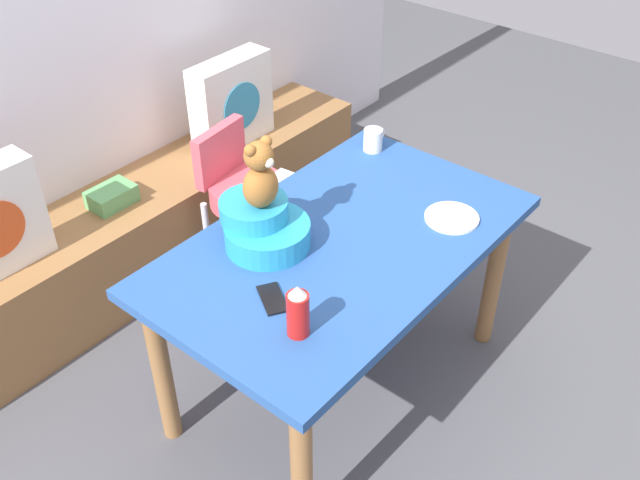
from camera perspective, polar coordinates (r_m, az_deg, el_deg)
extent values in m
plane|color=#4C4C51|center=(3.05, 1.47, -11.07)|extent=(8.00, 8.00, 0.00)
cube|color=olive|center=(3.55, -13.44, 0.82)|extent=(2.60, 0.44, 0.46)
cube|color=white|center=(3.62, -7.02, 10.76)|extent=(0.44, 0.14, 0.44)
cylinder|color=teal|center=(3.57, -6.17, 10.44)|extent=(0.24, 0.01, 0.24)
cube|color=#5AA05C|center=(3.33, -16.13, 3.33)|extent=(0.20, 0.14, 0.08)
cube|color=#264C8C|center=(2.56, 1.72, -0.34)|extent=(1.40, 0.84, 0.04)
cylinder|color=olive|center=(2.36, -1.46, -17.85)|extent=(0.07, 0.07, 0.70)
cylinder|color=olive|center=(3.08, 13.58, -2.84)|extent=(0.07, 0.07, 0.70)
cylinder|color=olive|center=(2.68, -12.41, -9.98)|extent=(0.07, 0.07, 0.70)
cylinder|color=olive|center=(3.33, 3.63, 1.81)|extent=(0.07, 0.07, 0.70)
cylinder|color=#D84C59|center=(3.22, -5.78, 3.77)|extent=(0.34, 0.34, 0.10)
cube|color=#D84C59|center=(3.22, -7.95, 6.87)|extent=(0.30, 0.09, 0.24)
cube|color=white|center=(3.10, -3.20, 3.78)|extent=(0.32, 0.23, 0.02)
cylinder|color=silver|center=(3.23, -5.43, -2.31)|extent=(0.03, 0.03, 0.46)
cylinder|color=silver|center=(3.39, -2.14, 0.01)|extent=(0.03, 0.03, 0.46)
cylinder|color=silver|center=(3.40, -8.82, -0.37)|extent=(0.03, 0.03, 0.46)
cylinder|color=silver|center=(3.55, -5.54, 1.77)|extent=(0.03, 0.03, 0.46)
cylinder|color=#2590BD|center=(2.50, -4.17, 0.43)|extent=(0.30, 0.30, 0.09)
cylinder|color=#2590BD|center=(2.49, -5.26, 2.43)|extent=(0.24, 0.24, 0.07)
ellipsoid|color=#945C27|center=(2.41, -4.72, 4.23)|extent=(0.13, 0.11, 0.15)
sphere|color=#945C27|center=(2.34, -4.86, 6.63)|extent=(0.10, 0.10, 0.10)
sphere|color=beige|center=(2.32, -4.09, 6.14)|extent=(0.04, 0.04, 0.04)
sphere|color=#945C27|center=(2.30, -5.56, 7.06)|extent=(0.04, 0.04, 0.04)
sphere|color=#945C27|center=(2.35, -4.28, 7.79)|extent=(0.04, 0.04, 0.04)
cylinder|color=red|center=(2.15, -1.76, -5.91)|extent=(0.07, 0.07, 0.15)
cone|color=white|center=(2.08, -1.81, -4.06)|extent=(0.06, 0.06, 0.03)
cylinder|color=silver|center=(3.05, 4.21, 7.90)|extent=(0.08, 0.08, 0.09)
torus|color=silver|center=(3.09, 4.79, 8.33)|extent=(0.06, 0.01, 0.06)
cylinder|color=white|center=(2.69, 10.37, 1.75)|extent=(0.20, 0.20, 0.01)
cube|color=black|center=(2.31, -3.78, -4.65)|extent=(0.13, 0.16, 0.01)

